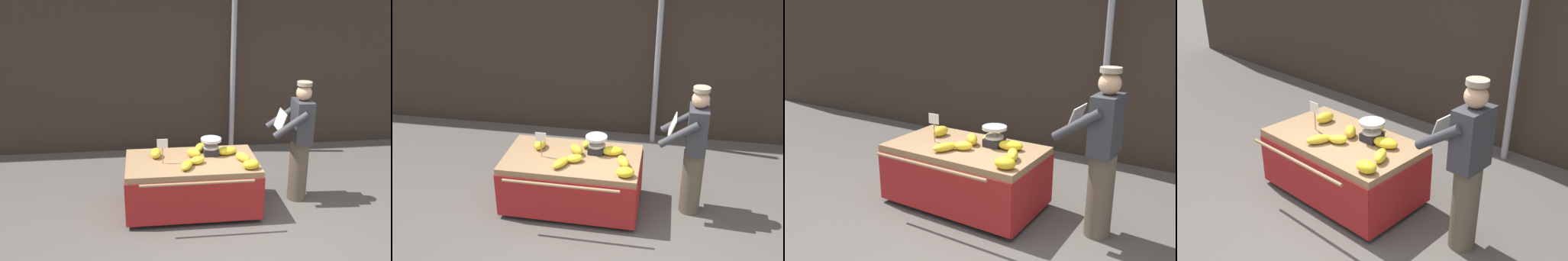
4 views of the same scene
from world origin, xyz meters
The scene contains 15 objects.
ground_plane centered at (0.00, 0.00, 0.00)m, with size 60.00×60.00×0.00m, color #514C47.
back_wall centered at (0.00, 3.09, 2.20)m, with size 16.00×0.24×4.40m, color #332821.
street_pole centered at (0.38, 2.74, 1.63)m, with size 0.09×0.09×3.26m, color gray.
banana_cart centered at (-0.57, 0.64, 0.52)m, with size 1.76×1.20×0.72m.
weighing_scale centered at (-0.28, 0.82, 0.84)m, with size 0.28×0.28×0.23m.
price_sign centered at (-0.95, 0.58, 0.97)m, with size 0.14×0.01×0.34m.
banana_bunch_0 centered at (-0.51, 0.52, 0.77)m, with size 0.13×0.20×0.10m, color yellow.
banana_bunch_1 centered at (-0.53, 0.73, 0.78)m, with size 0.12×0.22×0.13m, color gold.
banana_bunch_2 centered at (0.10, 0.54, 0.78)m, with size 0.11×0.25×0.12m, color yellow.
banana_bunch_3 centered at (-1.04, 0.80, 0.78)m, with size 0.14×0.23×0.12m, color gold.
banana_bunch_4 centered at (-0.07, 0.80, 0.77)m, with size 0.16×0.28×0.11m, color gold.
banana_bunch_5 centered at (-0.66, 0.38, 0.77)m, with size 0.13×0.29×0.09m, color gold.
banana_bunch_6 centered at (0.15, 0.28, 0.78)m, with size 0.16×0.22×0.12m, color gold.
banana_bunch_7 centered at (-0.41, 0.98, 0.77)m, with size 0.13×0.27×0.10m, color yellow.
vendor_person centered at (0.94, 0.78, 0.87)m, with size 0.59×0.52×1.71m.
Camera 3 is at (1.96, -3.06, 2.25)m, focal length 38.29 mm.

